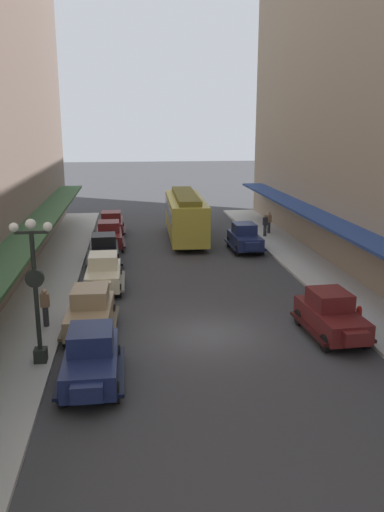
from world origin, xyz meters
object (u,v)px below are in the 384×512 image
at_px(parked_car_5, 112,223).
at_px(streetcar, 185,214).
at_px(parked_car_3, 103,272).
at_px(parked_car_6, 90,310).
at_px(pedestrian_1, 45,307).
at_px(fire_hydrant, 359,315).
at_px(parked_car_4, 91,356).
at_px(parked_car_7, 245,237).
at_px(parked_car_0, 104,250).
at_px(parked_car_2, 109,235).
at_px(parked_car_1, 331,314).
at_px(pedestrian_2, 265,225).
at_px(lamp_post_with_clock, 35,286).
at_px(pedestrian_0, 269,222).

bearing_deg(parked_car_5, streetcar, -24.40).
height_order(parked_car_3, parked_car_6, same).
bearing_deg(parked_car_6, pedestrian_1, 165.57).
xyz_separation_m(streetcar, fire_hydrant, (5.38, -17.93, -1.34)).
distance_m(parked_car_3, parked_car_5, 13.82).
bearing_deg(parked_car_4, pedestrian_1, 114.04).
xyz_separation_m(parked_car_7, streetcar, (-3.61, 3.86, 0.96)).
distance_m(parked_car_0, parked_car_2, 4.36).
distance_m(parked_car_1, parked_car_3, 11.88).
distance_m(parked_car_0, parked_car_7, 9.63).
bearing_deg(streetcar, pedestrian_2, -1.55).
distance_m(parked_car_0, parked_car_1, 15.52).
relative_size(parked_car_0, parked_car_4, 1.01).
relative_size(parked_car_4, parked_car_5, 1.00).
height_order(parked_car_5, parked_car_6, same).
height_order(parked_car_2, parked_car_3, same).
distance_m(parked_car_0, parked_car_3, 4.93).
bearing_deg(parked_car_6, parked_car_5, 89.04).
xyz_separation_m(parked_car_2, lamp_post_with_clock, (-1.85, -17.92, 2.04)).
xyz_separation_m(parked_car_6, pedestrian_0, (12.37, 17.91, 0.05)).
xyz_separation_m(parked_car_1, pedestrian_1, (-11.53, 2.09, 0.05)).
bearing_deg(streetcar, parked_car_2, -159.71).
bearing_deg(fire_hydrant, parked_car_6, 175.42).
relative_size(parked_car_1, parked_car_7, 1.01).
xyz_separation_m(parked_car_2, streetcar, (5.52, 2.04, 0.96)).
distance_m(parked_car_2, fire_hydrant, 19.27).
xyz_separation_m(parked_car_5, pedestrian_2, (11.46, -2.65, 0.05)).
height_order(parked_car_1, pedestrian_2, parked_car_1).
bearing_deg(parked_car_7, parked_car_4, -117.27).
bearing_deg(parked_car_3, parked_car_2, 90.06).
xyz_separation_m(parked_car_6, streetcar, (5.81, 17.03, 0.96)).
distance_m(parked_car_0, parked_car_6, 10.63).
relative_size(parked_car_5, parked_car_7, 1.00).
xyz_separation_m(parked_car_3, parked_car_4, (0.04, -10.15, 0.00)).
bearing_deg(pedestrian_1, lamp_post_with_clock, -84.87).
height_order(parked_car_4, pedestrian_2, parked_car_4).
bearing_deg(parked_car_5, parked_car_3, -90.14).
distance_m(parked_car_1, fire_hydrant, 1.72).
relative_size(parked_car_2, streetcar, 0.45).
bearing_deg(lamp_post_with_clock, parked_car_2, 84.11).
relative_size(parked_car_1, lamp_post_with_clock, 0.84).
bearing_deg(streetcar, fire_hydrant, -73.30).
bearing_deg(parked_car_5, pedestrian_1, -96.59).
height_order(parked_car_6, pedestrian_1, parked_car_6).
distance_m(parked_car_5, fire_hydrant, 23.12).
relative_size(fire_hydrant, pedestrian_2, 0.50).
relative_size(parked_car_2, pedestrian_1, 2.62).
relative_size(parked_car_6, lamp_post_with_clock, 0.84).
height_order(streetcar, pedestrian_2, streetcar).
height_order(parked_car_2, pedestrian_1, parked_car_2).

